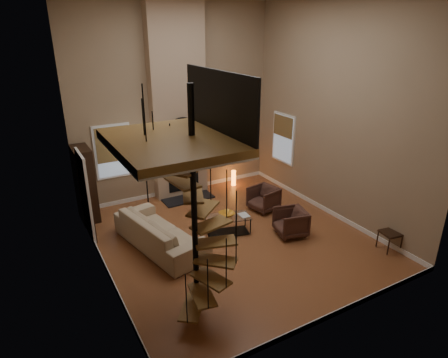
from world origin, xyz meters
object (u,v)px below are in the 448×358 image
armchair_near (265,198)px  side_chair (394,229)px  hutch (85,185)px  accent_lamp (234,178)px  sofa (159,231)px  armchair_far (293,222)px  floor_lamp (145,163)px  coffee_table (228,223)px

armchair_near → side_chair: bearing=12.0°
hutch → accent_lamp: bearing=0.7°
sofa → armchair_far: 3.23m
sofa → floor_lamp: bearing=-23.6°
coffee_table → accent_lamp: 3.10m
hutch → accent_lamp: hutch is taller
accent_lamp → armchair_near: bearing=-93.8°
armchair_far → side_chair: (1.56, -1.64, 0.17)m
coffee_table → armchair_near: bearing=22.3°
hutch → armchair_near: bearing=-23.3°
sofa → coffee_table: sofa is taller
side_chair → floor_lamp: bearing=132.1°
side_chair → sofa: bearing=149.4°
armchair_near → coffee_table: 1.70m
coffee_table → side_chair: size_ratio=1.32×
armchair_far → armchair_near: bearing=-174.5°
sofa → armchair_near: 3.29m
hutch → sofa: (1.14, -2.31, -0.55)m
hutch → side_chair: bearing=-41.2°
hutch → accent_lamp: size_ratio=4.04×
accent_lamp → side_chair: bearing=-76.6°
sofa → floor_lamp: 2.22m
hutch → coffee_table: 3.86m
floor_lamp → sofa: bearing=-101.5°
sofa → floor_lamp: (0.39, 1.93, 1.02)m
coffee_table → floor_lamp: bearing=120.9°
accent_lamp → side_chair: (1.21, -5.09, 0.28)m
floor_lamp → accent_lamp: 3.25m
armchair_near → sofa: bearing=-93.9°
floor_lamp → accent_lamp: size_ratio=3.41×
hutch → coffee_table: bearing=-42.0°
armchair_near → accent_lamp: size_ratio=1.45×
armchair_near → coffee_table: armchair_near is taller
armchair_near → coffee_table: (-1.57, -0.64, -0.07)m
armchair_far → hutch: bearing=-115.2°
sofa → armchair_near: sofa is taller
armchair_far → floor_lamp: floor_lamp is taller
hutch → armchair_far: bearing=-39.0°
armchair_near → floor_lamp: (-2.87, 1.52, 1.06)m
hutch → armchair_near: 4.83m
armchair_far → accent_lamp: size_ratio=1.44×
coffee_table → side_chair: bearing=-40.5°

